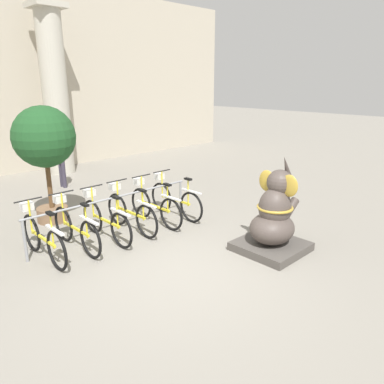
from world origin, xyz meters
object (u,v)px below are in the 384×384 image
(bicycle_0, at_px, (42,237))
(bicycle_4, at_px, (154,205))
(bicycle_1, at_px, (75,228))
(potted_tree, at_px, (45,142))
(elephant_statue, at_px, (274,219))
(person_pedestrian, at_px, (60,152))
(bicycle_3, at_px, (130,212))
(bicycle_5, at_px, (175,199))
(bicycle_2, at_px, (105,220))

(bicycle_0, bearing_deg, bicycle_4, 0.02)
(bicycle_1, bearing_deg, potted_tree, 79.40)
(bicycle_4, bearing_deg, potted_tree, 131.99)
(elephant_statue, height_order, person_pedestrian, elephant_statue)
(bicycle_4, height_order, potted_tree, potted_tree)
(bicycle_3, relative_size, person_pedestrian, 1.00)
(person_pedestrian, bearing_deg, elephant_statue, -82.88)
(bicycle_5, relative_size, elephant_statue, 0.98)
(elephant_statue, relative_size, person_pedestrian, 1.02)
(bicycle_4, height_order, person_pedestrian, person_pedestrian)
(bicycle_1, distance_m, bicycle_4, 1.82)
(person_pedestrian, bearing_deg, bicycle_1, -112.89)
(bicycle_0, distance_m, elephant_statue, 4.02)
(bicycle_0, height_order, person_pedestrian, person_pedestrian)
(bicycle_4, relative_size, elephant_statue, 0.98)
(elephant_statue, bearing_deg, bicycle_0, 141.36)
(elephant_statue, bearing_deg, potted_tree, 117.97)
(bicycle_2, height_order, bicycle_4, same)
(bicycle_0, relative_size, bicycle_5, 1.00)
(bicycle_2, xyz_separation_m, potted_tree, (-0.29, 1.69, 1.33))
(bicycle_0, bearing_deg, elephant_statue, -38.64)
(person_pedestrian, bearing_deg, bicycle_4, -88.51)
(person_pedestrian, distance_m, potted_tree, 2.86)
(bicycle_3, distance_m, elephant_statue, 2.86)
(bicycle_3, height_order, bicycle_5, same)
(bicycle_2, relative_size, person_pedestrian, 1.00)
(bicycle_1, distance_m, potted_tree, 2.15)
(bicycle_3, xyz_separation_m, person_pedestrian, (0.50, 4.04, 0.61))
(bicycle_1, distance_m, elephant_statue, 3.58)
(bicycle_4, xyz_separation_m, bicycle_5, (0.61, 0.04, 0.00))
(bicycle_3, bearing_deg, bicycle_0, -179.36)
(bicycle_2, height_order, bicycle_3, same)
(bicycle_4, distance_m, potted_tree, 2.62)
(bicycle_1, relative_size, bicycle_4, 1.00)
(elephant_statue, bearing_deg, bicycle_2, 127.69)
(bicycle_1, height_order, potted_tree, potted_tree)
(bicycle_4, bearing_deg, bicycle_5, 3.31)
(bicycle_0, xyz_separation_m, bicycle_1, (0.61, 0.01, 0.00))
(bicycle_2, distance_m, bicycle_4, 1.21)
(bicycle_0, relative_size, person_pedestrian, 1.00)
(person_pedestrian, height_order, potted_tree, potted_tree)
(bicycle_4, height_order, elephant_statue, elephant_statue)
(bicycle_4, bearing_deg, bicycle_0, -179.98)
(bicycle_4, distance_m, bicycle_5, 0.61)
(bicycle_1, xyz_separation_m, person_pedestrian, (1.71, 4.05, 0.61))
(bicycle_1, distance_m, bicycle_2, 0.61)
(bicycle_0, height_order, bicycle_5, same)
(bicycle_5, bearing_deg, bicycle_3, -179.27)
(elephant_statue, bearing_deg, person_pedestrian, 97.12)
(bicycle_0, xyz_separation_m, bicycle_5, (3.03, 0.04, 0.00))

